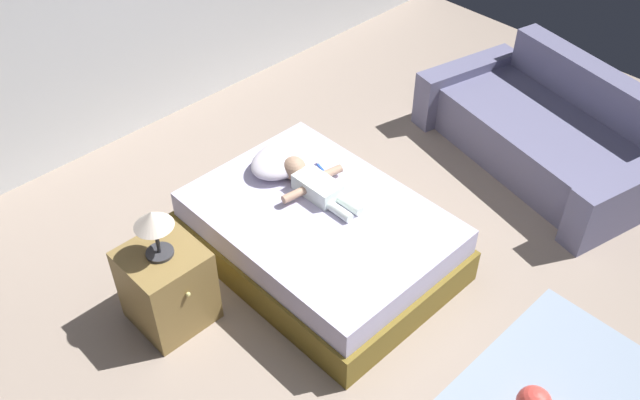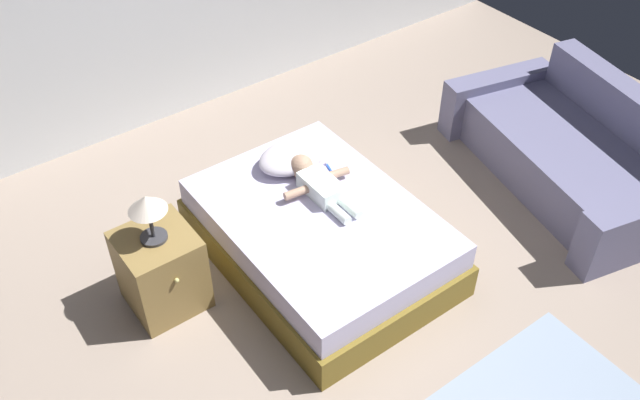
# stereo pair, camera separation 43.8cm
# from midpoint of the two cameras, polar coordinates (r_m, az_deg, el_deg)

# --- Properties ---
(ground_plane) EXTENTS (8.00, 8.00, 0.00)m
(ground_plane) POSITION_cam_midpoint_polar(r_m,az_deg,el_deg) (4.29, 2.15, -11.98)
(ground_plane) COLOR gray
(bed) EXTENTS (1.23, 1.71, 0.44)m
(bed) POSITION_cam_midpoint_polar(r_m,az_deg,el_deg) (4.60, -2.73, -3.13)
(bed) COLOR brown
(bed) RESTS_ON ground_plane
(pillow) EXTENTS (0.51, 0.35, 0.15)m
(pillow) POSITION_cam_midpoint_polar(r_m,az_deg,el_deg) (4.76, -5.68, 3.29)
(pillow) COLOR silver
(pillow) RESTS_ON bed
(baby) EXTENTS (0.51, 0.66, 0.16)m
(baby) POSITION_cam_midpoint_polar(r_m,az_deg,el_deg) (4.56, -3.37, 1.31)
(baby) COLOR white
(baby) RESTS_ON bed
(toothbrush) EXTENTS (0.05, 0.15, 0.02)m
(toothbrush) POSITION_cam_midpoint_polar(r_m,az_deg,el_deg) (4.77, -2.52, 2.53)
(toothbrush) COLOR blue
(toothbrush) RESTS_ON bed
(couch) EXTENTS (1.42, 2.07, 0.73)m
(couch) POSITION_cam_midpoint_polar(r_m,az_deg,el_deg) (5.66, 16.24, 5.33)
(couch) COLOR slate
(couch) RESTS_ON ground_plane
(nightstand) EXTENTS (0.45, 0.48, 0.56)m
(nightstand) POSITION_cam_midpoint_polar(r_m,az_deg,el_deg) (4.36, -15.35, -7.00)
(nightstand) COLOR olive
(nightstand) RESTS_ON ground_plane
(lamp) EXTENTS (0.23, 0.23, 0.33)m
(lamp) POSITION_cam_midpoint_polar(r_m,az_deg,el_deg) (3.99, -16.70, -1.92)
(lamp) COLOR #333338
(lamp) RESTS_ON nightstand
(rug) EXTENTS (1.39, 0.88, 0.01)m
(rug) POSITION_cam_midpoint_polar(r_m,az_deg,el_deg) (4.22, 15.53, -15.40)
(rug) COLOR #8696AB
(rug) RESTS_ON ground_plane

